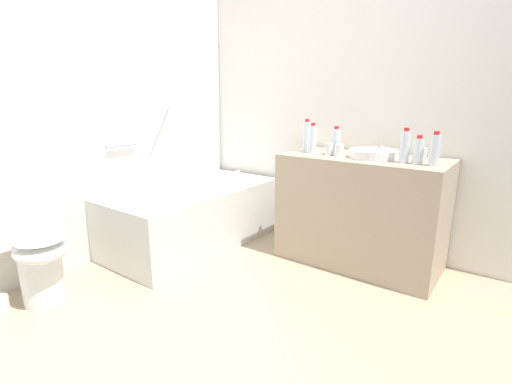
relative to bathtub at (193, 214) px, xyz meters
The scene contains 17 objects.
ground_plane 1.25m from the bathtub, 127.06° to the right, with size 4.12×4.12×0.00m, color tan.
wall_back_tiled 1.32m from the bathtub, 149.11° to the left, with size 3.52×0.10×2.58m, color white.
wall_right_mirror 1.65m from the bathtub, 48.01° to the right, with size 0.10×3.12×2.58m, color white.
bathtub is the anchor object (origin of this frame).
toilet 1.28m from the bathtub, behind, with size 0.40×0.52×0.73m.
vanity_counter 1.44m from the bathtub, 68.87° to the right, with size 0.62×1.21×0.85m, color tan.
sink_basin 1.61m from the bathtub, 70.84° to the right, with size 0.35×0.35×0.06m, color white.
sink_faucet 1.69m from the bathtub, 63.76° to the right, with size 0.11×0.15×0.07m.
water_bottle_0 1.90m from the bathtub, 76.51° to the right, with size 0.06×0.06×0.19m.
water_bottle_1 1.39m from the bathtub, 66.20° to the right, with size 0.06×0.06×0.22m.
water_bottle_2 1.24m from the bathtub, 64.93° to the right, with size 0.06×0.06×0.24m.
water_bottle_3 1.83m from the bathtub, 76.03° to the right, with size 0.06×0.06×0.24m.
water_bottle_4 1.20m from the bathtub, 59.35° to the right, with size 0.06×0.06×0.26m.
water_bottle_5 2.00m from the bathtub, 77.45° to the right, with size 0.07×0.07×0.22m.
drinking_glass_0 1.91m from the bathtub, 73.79° to the right, with size 0.06×0.06×0.10m, color white.
drinking_glass_1 1.32m from the bathtub, 69.13° to the right, with size 0.06×0.06×0.10m, color white.
drinking_glass_2 1.39m from the bathtub, 70.63° to the right, with size 0.07×0.07×0.09m, color white.
Camera 1 is at (-1.47, -1.37, 1.30)m, focal length 26.15 mm.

